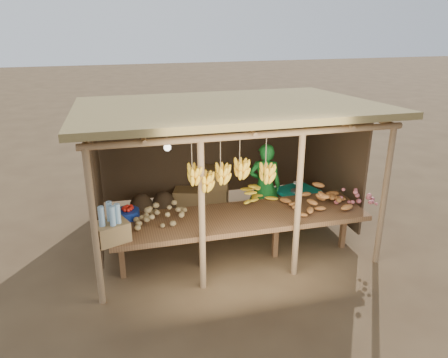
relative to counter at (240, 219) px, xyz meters
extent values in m
plane|color=brown|center=(0.00, 0.95, -0.74)|extent=(60.00, 60.00, 0.00)
cylinder|color=#916D4A|center=(-2.10, -0.55, 0.36)|extent=(0.09, 0.09, 2.20)
cylinder|color=#916D4A|center=(2.10, -0.55, 0.36)|extent=(0.09, 0.09, 2.20)
cylinder|color=#916D4A|center=(-2.10, 2.45, 0.36)|extent=(0.09, 0.09, 2.20)
cylinder|color=#916D4A|center=(2.10, 2.45, 0.36)|extent=(0.09, 0.09, 2.20)
cylinder|color=#916D4A|center=(-0.70, -0.55, 0.36)|extent=(0.09, 0.09, 2.20)
cylinder|color=#916D4A|center=(0.70, -0.55, 0.36)|extent=(0.09, 0.09, 2.20)
cylinder|color=#916D4A|center=(0.00, -0.55, 1.46)|extent=(4.40, 0.09, 0.09)
cylinder|color=#916D4A|center=(0.00, 2.45, 1.46)|extent=(4.40, 0.09, 0.09)
cube|color=olive|center=(0.00, 0.95, 1.55)|extent=(4.70, 3.50, 0.28)
cube|color=#453220|center=(0.00, 2.43, 0.47)|extent=(4.20, 0.04, 1.98)
cube|color=#453220|center=(-2.08, 1.15, 0.47)|extent=(0.04, 2.40, 1.98)
cube|color=#453220|center=(2.08, 1.15, 0.47)|extent=(0.04, 2.40, 1.98)
cube|color=brown|center=(0.00, 0.00, 0.02)|extent=(3.90, 1.05, 0.08)
cube|color=brown|center=(-1.80, 0.00, -0.38)|extent=(0.08, 0.08, 0.72)
cube|color=brown|center=(-0.60, 0.00, -0.38)|extent=(0.08, 0.08, 0.72)
cube|color=brown|center=(0.60, 0.00, -0.38)|extent=(0.08, 0.08, 0.72)
cube|color=brown|center=(1.80, 0.00, -0.38)|extent=(0.08, 0.08, 0.72)
cylinder|color=navy|center=(-1.66, 0.36, 0.12)|extent=(0.36, 0.36, 0.13)
cube|color=olive|center=(-1.90, -0.33, 0.20)|extent=(0.53, 0.48, 0.27)
imported|color=#1B7928|center=(0.79, 1.09, 0.05)|extent=(0.67, 0.55, 1.58)
cube|color=brown|center=(1.44, 1.11, -0.45)|extent=(0.77, 0.70, 0.59)
cube|color=#0D9186|center=(1.44, 1.11, -0.12)|extent=(0.85, 0.79, 0.06)
cube|color=olive|center=(0.12, 2.15, -0.51)|extent=(0.62, 0.56, 0.41)
cube|color=olive|center=(0.12, 2.15, -0.10)|extent=(0.62, 0.56, 0.41)
cube|color=olive|center=(-0.44, 2.15, -0.51)|extent=(0.62, 0.56, 0.41)
ellipsoid|color=#453220|center=(-1.37, 1.90, -0.47)|extent=(0.46, 0.46, 0.63)
ellipsoid|color=#453220|center=(-0.94, 1.90, -0.47)|extent=(0.46, 0.46, 0.63)
camera|label=1|loc=(-1.76, -5.78, 2.92)|focal=35.00mm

